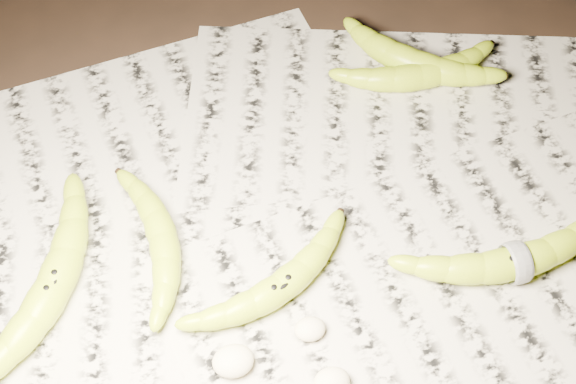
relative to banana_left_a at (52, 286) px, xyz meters
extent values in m
plane|color=black|center=(0.25, 0.00, -0.03)|extent=(3.00, 3.00, 0.00)
cube|color=#BBB3A0|center=(0.24, -0.01, -0.02)|extent=(0.90, 0.70, 0.01)
torus|color=white|center=(0.46, -0.07, 0.00)|extent=(0.01, 0.05, 0.05)
ellipsoid|color=beige|center=(0.16, -0.11, -0.01)|extent=(0.04, 0.03, 0.02)
ellipsoid|color=beige|center=(0.25, -0.15, -0.01)|extent=(0.03, 0.03, 0.02)
ellipsoid|color=beige|center=(0.24, -0.10, -0.01)|extent=(0.03, 0.03, 0.02)
camera|label=1|loc=(0.15, -0.41, 0.71)|focal=50.00mm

